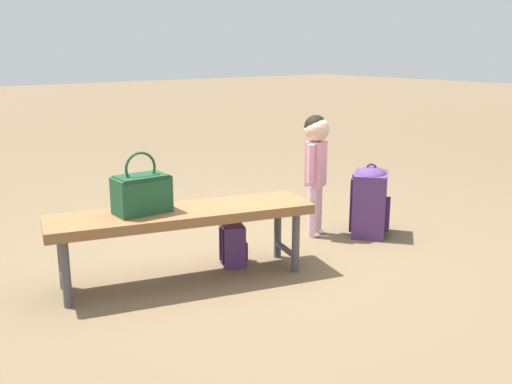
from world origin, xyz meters
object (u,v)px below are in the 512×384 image
at_px(park_bench, 182,219).
at_px(backpack_small, 233,242).
at_px(backpack_large, 370,199).
at_px(child_standing, 316,156).
at_px(handbag, 142,192).

distance_m(park_bench, backpack_small, 0.46).
xyz_separation_m(park_bench, backpack_large, (1.59, -0.09, -0.12)).
bearing_deg(backpack_large, child_standing, 144.96).
height_order(handbag, child_standing, child_standing).
xyz_separation_m(child_standing, backpack_large, (0.35, -0.24, -0.34)).
height_order(park_bench, child_standing, child_standing).
xyz_separation_m(handbag, backpack_small, (0.61, -0.06, -0.42)).
bearing_deg(child_standing, handbag, -177.30).
bearing_deg(handbag, backpack_small, -5.49).
bearing_deg(backpack_small, backpack_large, -5.51).
bearing_deg(backpack_small, child_standing, 8.50).
xyz_separation_m(park_bench, handbag, (-0.22, 0.08, 0.18)).
xyz_separation_m(park_bench, child_standing, (1.25, 0.15, 0.22)).
distance_m(park_bench, handbag, 0.30).
bearing_deg(backpack_small, park_bench, -176.33).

